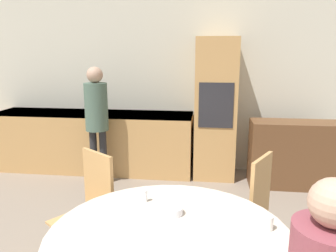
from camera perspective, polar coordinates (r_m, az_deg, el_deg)
The scene contains 10 objects.
wall_back at distance 4.97m, azimuth 2.00°, elevation 7.38°, with size 7.09×0.05×2.60m.
kitchen_counter at distance 5.05m, azimuth -12.58°, elevation -2.52°, with size 2.91×0.60×0.89m.
oven_unit at distance 4.65m, azimuth 8.26°, elevation 2.94°, with size 0.57×0.59×1.96m.
sideboard at distance 4.67m, azimuth 21.02°, elevation -4.61°, with size 1.14×0.45×0.88m.
chair_far_left at distance 2.82m, azimuth -13.36°, elevation -13.38°, with size 0.56×0.56×0.98m.
chair_far_right at distance 2.82m, azimuth 13.90°, elevation -13.45°, with size 0.54×0.54×0.98m.
person_standing at distance 4.41m, azimuth -12.34°, elevation 2.35°, with size 0.30×0.30×1.58m.
cup at distance 2.10m, azimuth 16.98°, elevation -15.83°, with size 0.06×0.06×0.09m.
bowl_near at distance 2.19m, azimuth 0.68°, elevation -14.52°, with size 0.14×0.14×0.05m.
salt_shaker at distance 2.36m, azimuth -4.01°, elevation -12.05°, with size 0.03×0.03×0.09m.
Camera 1 is at (0.45, -0.17, 1.76)m, focal length 35.00 mm.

